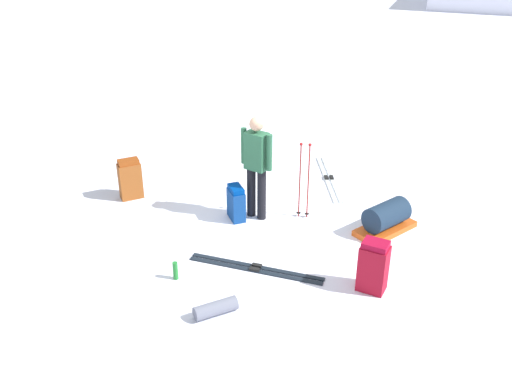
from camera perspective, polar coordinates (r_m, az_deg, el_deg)
ground_plane at (r=8.79m, az=0.00°, el=-4.06°), size 80.00×80.00×0.00m
skier_standing at (r=8.79m, az=0.05°, el=2.97°), size 0.57×0.26×1.70m
ski_pair_near at (r=7.95m, az=-0.03°, el=-7.69°), size 1.93×0.51×0.05m
ski_pair_far at (r=10.54m, az=7.32°, el=1.36°), size 1.16×1.71×0.05m
backpack_large_dark at (r=9.88m, az=-12.51°, el=1.26°), size 0.39×0.43×0.71m
backpack_bright at (r=7.54m, az=11.69°, el=-7.32°), size 0.36×0.28×0.73m
backpack_small_spare at (r=9.03m, az=-2.00°, el=-1.12°), size 0.41×0.39×0.57m
ski_poles_planted_near at (r=8.92m, az=4.86°, el=1.53°), size 0.20×0.11×1.29m
gear_sled at (r=8.94m, az=12.93°, el=-2.60°), size 0.81×1.10×0.49m
sleeping_mat_rolled at (r=7.15m, az=-4.07°, el=-11.57°), size 0.46×0.55×0.18m
thermos_bottle at (r=7.78m, az=-8.09°, el=-7.82°), size 0.07×0.07×0.26m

